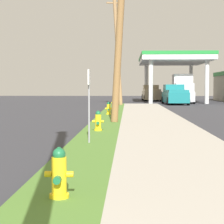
{
  "coord_description": "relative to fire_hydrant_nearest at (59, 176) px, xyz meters",
  "views": [
    {
      "loc": [
        1.72,
        -1.2,
        1.74
      ],
      "look_at": [
        1.06,
        16.72,
        0.68
      ],
      "focal_mm": 68.22,
      "sensor_mm": 36.0,
      "label": 1
    }
  ],
  "objects": [
    {
      "name": "fire_hydrant_nearest",
      "position": [
        0.0,
        0.0,
        0.0
      ],
      "size": [
        0.42,
        0.37,
        0.74
      ],
      "color": "yellow",
      "rests_on": "grass_verge"
    },
    {
      "name": "street_sign_post",
      "position": [
        -0.12,
        6.16,
        1.19
      ],
      "size": [
        0.05,
        0.36,
        2.12
      ],
      "color": "gray",
      "rests_on": "grass_verge"
    },
    {
      "name": "utility_pole_midground",
      "position": [
        0.64,
        13.31,
        4.26
      ],
      "size": [
        1.36,
        0.92,
        9.01
      ],
      "color": "olive",
      "rests_on": "grass_verge"
    },
    {
      "name": "car_white_by_far_pump",
      "position": [
        7.41,
        50.11,
        0.28
      ],
      "size": [
        2.23,
        4.62,
        1.57
      ],
      "color": "white",
      "rests_on": "ground"
    },
    {
      "name": "truck_silver_at_far_bay",
      "position": [
        6.95,
        40.37,
        1.04
      ],
      "size": [
        2.37,
        6.48,
        3.11
      ],
      "color": "#BCBCC1",
      "rests_on": "ground"
    },
    {
      "name": "fire_hydrant_fourth",
      "position": [
        -0.1,
        27.74,
        0.0
      ],
      "size": [
        0.42,
        0.38,
        0.74
      ],
      "color": "yellow",
      "rests_on": "grass_verge"
    },
    {
      "name": "utility_pole_background",
      "position": [
        0.08,
        31.82,
        4.56
      ],
      "size": [
        1.47,
        0.48,
        9.61
      ],
      "color": "#937047",
      "rests_on": "grass_verge"
    },
    {
      "name": "fire_hydrant_second",
      "position": [
        -0.09,
        9.5,
        0.0
      ],
      "size": [
        0.42,
        0.38,
        0.74
      ],
      "color": "yellow",
      "rests_on": "grass_verge"
    },
    {
      "name": "car_navy_by_near_pump",
      "position": [
        5.91,
        43.11,
        0.28
      ],
      "size": [
        2.07,
        4.56,
        1.57
      ],
      "color": "navy",
      "rests_on": "ground"
    },
    {
      "name": "truck_tan_on_apron",
      "position": [
        3.9,
        46.58,
        0.47
      ],
      "size": [
        2.23,
        5.44,
        1.97
      ],
      "color": "tan",
      "rests_on": "ground"
    },
    {
      "name": "truck_teal_at_forecourt",
      "position": [
        5.66,
        36.2,
        0.47
      ],
      "size": [
        2.31,
        5.47,
        1.97
      ],
      "color": "#197075",
      "rests_on": "ground"
    },
    {
      "name": "fire_hydrant_third",
      "position": [
        -0.12,
        18.72,
        0.0
      ],
      "size": [
        0.42,
        0.37,
        0.74
      ],
      "color": "yellow",
      "rests_on": "grass_verge"
    }
  ]
}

